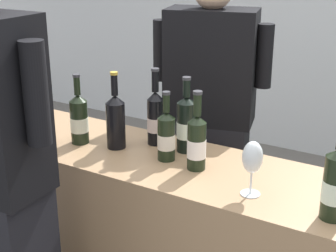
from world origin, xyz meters
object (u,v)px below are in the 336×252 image
object	(u,v)px
wine_bottle_0	(335,184)
wine_bottle_9	(46,118)
wine_bottle_8	(115,120)
wine_bottle_3	(197,142)
person_server	(209,137)
wine_glass	(252,159)
wine_bottle_2	(166,136)
wine_bottle_5	(79,119)
wine_bottle_7	(155,117)
wine_bottle_1	(17,112)
wine_bottle_6	(186,124)

from	to	relation	value
wine_bottle_0	wine_bottle_9	bearing A→B (deg)	-179.81
wine_bottle_0	wine_bottle_8	xyz separation A→B (m)	(-0.97, 0.12, 0.01)
wine_bottle_3	wine_bottle_8	distance (m)	0.41
wine_bottle_8	wine_bottle_9	distance (m)	0.31
wine_bottle_9	person_server	xyz separation A→B (m)	(0.45, 0.72, -0.24)
wine_glass	wine_bottle_2	bearing A→B (deg)	165.47
wine_bottle_0	wine_bottle_5	xyz separation A→B (m)	(-1.15, 0.09, -0.01)
wine_bottle_9	person_server	bearing A→B (deg)	58.03
wine_bottle_2	wine_glass	bearing A→B (deg)	-14.53
wine_bottle_2	wine_bottle_3	distance (m)	0.15
wine_bottle_3	wine_bottle_7	world-z (taller)	wine_bottle_7
wine_bottle_1	wine_bottle_5	size ratio (longest dim) A/B	1.09
wine_bottle_0	wine_bottle_5	size ratio (longest dim) A/B	1.12
wine_bottle_1	person_server	bearing A→B (deg)	50.49
wine_bottle_0	wine_bottle_9	xyz separation A→B (m)	(-1.26, -0.00, -0.00)
wine_bottle_6	wine_bottle_9	distance (m)	0.62
wine_bottle_2	wine_glass	size ratio (longest dim) A/B	1.44
wine_bottle_5	wine_bottle_0	bearing A→B (deg)	-4.36
wine_bottle_0	wine_bottle_3	world-z (taller)	wine_bottle_0
wine_bottle_0	wine_bottle_5	world-z (taller)	wine_bottle_0
wine_bottle_1	wine_bottle_6	bearing A→B (deg)	20.64
wine_bottle_6	wine_glass	bearing A→B (deg)	-30.38
wine_bottle_3	wine_bottle_7	distance (m)	0.32
wine_bottle_3	wine_bottle_9	bearing A→B (deg)	-170.54
wine_bottle_3	wine_bottle_5	world-z (taller)	wine_bottle_3
wine_bottle_0	wine_bottle_1	xyz separation A→B (m)	(-1.42, -0.02, 0.01)
wine_bottle_2	wine_bottle_3	bearing A→B (deg)	-5.90
wine_bottle_0	wine_bottle_8	size ratio (longest dim) A/B	1.04
wine_bottle_1	wine_bottle_6	xyz separation A→B (m)	(0.73, 0.27, -0.01)
person_server	wine_bottle_0	bearing A→B (deg)	-41.50
wine_bottle_2	wine_bottle_5	size ratio (longest dim) A/B	0.93
wine_bottle_0	wine_bottle_2	size ratio (longest dim) A/B	1.20
wine_bottle_1	wine_bottle_8	xyz separation A→B (m)	(0.45, 0.15, -0.00)
wine_bottle_3	wine_bottle_6	world-z (taller)	wine_bottle_6
wine_bottle_7	person_server	world-z (taller)	person_server
person_server	wine_bottle_8	bearing A→B (deg)	-105.42
wine_bottle_2	wine_bottle_8	bearing A→B (deg)	-179.09
wine_bottle_5	wine_glass	size ratio (longest dim) A/B	1.55
wine_bottle_2	wine_bottle_7	bearing A→B (deg)	136.57
wine_bottle_1	wine_bottle_3	distance (m)	0.87
wine_bottle_1	wine_bottle_8	bearing A→B (deg)	18.22
wine_bottle_3	wine_bottle_7	size ratio (longest dim) A/B	0.93
wine_bottle_3	wine_glass	distance (m)	0.29
wine_glass	person_server	world-z (taller)	person_server
wine_bottle_3	wine_bottle_8	world-z (taller)	wine_bottle_8
wine_bottle_8	wine_bottle_9	xyz separation A→B (m)	(-0.29, -0.13, -0.01)
person_server	wine_bottle_2	bearing A→B (deg)	-80.80
wine_bottle_9	wine_bottle_0	bearing A→B (deg)	0.19
wine_bottle_5	wine_bottle_7	size ratio (longest dim) A/B	0.92
wine_bottle_5	person_server	world-z (taller)	person_server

